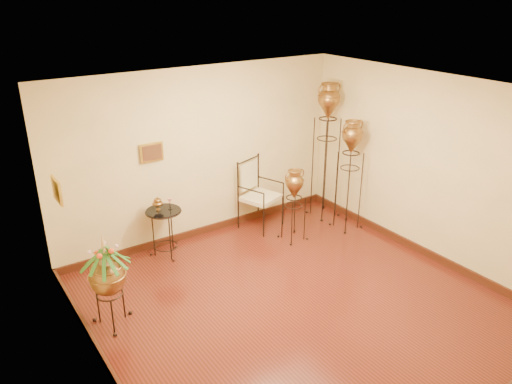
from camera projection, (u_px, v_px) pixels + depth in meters
ground at (295, 303)px, 6.63m from camera, size 5.00×5.00×0.00m
room_shell at (299, 182)px, 5.97m from camera, size 5.02×5.02×2.81m
amphora_tall at (326, 150)px, 8.73m from camera, size 0.56×0.56×2.44m
amphora_mid at (349, 175)px, 8.37m from camera, size 0.45×0.45×1.92m
amphora_short at (294, 205)px, 8.09m from camera, size 0.45×0.45×1.24m
planter_urn at (107, 274)px, 5.96m from camera, size 0.74×0.74×1.28m
armchair at (261, 195)px, 8.53m from camera, size 0.84×0.81×1.19m
side_table at (165, 232)px, 7.67m from camera, size 0.60×0.60×0.97m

